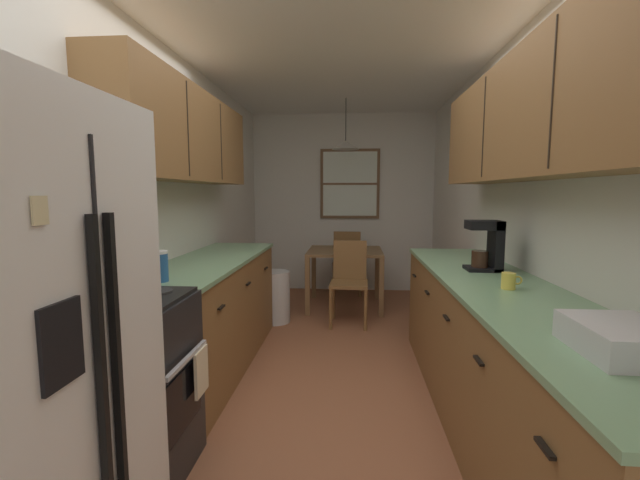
{
  "coord_description": "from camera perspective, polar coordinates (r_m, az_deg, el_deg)",
  "views": [
    {
      "loc": [
        0.13,
        -2.42,
        1.42
      ],
      "look_at": [
        -0.15,
        1.21,
        1.01
      ],
      "focal_mm": 23.14,
      "sensor_mm": 36.0,
      "label": 1
    }
  ],
  "objects": [
    {
      "name": "ground_plane",
      "position": [
        3.7,
        2.08,
        -16.09
      ],
      "size": [
        12.0,
        12.0,
        0.0
      ],
      "primitive_type": "plane",
      "color": "#995B3D"
    },
    {
      "name": "wall_left",
      "position": [
        3.73,
        -19.11,
        3.88
      ],
      "size": [
        0.1,
        9.0,
        2.55
      ],
      "primitive_type": "cube",
      "color": "silver",
      "rests_on": "ground"
    },
    {
      "name": "wall_right",
      "position": [
        3.63,
        24.03,
        3.61
      ],
      "size": [
        0.1,
        9.0,
        2.55
      ],
      "primitive_type": "cube",
      "color": "silver",
      "rests_on": "ground"
    },
    {
      "name": "wall_back",
      "position": [
        6.07,
        3.14,
        5.1
      ],
      "size": [
        4.4,
        0.1,
        2.55
      ],
      "primitive_type": "cube",
      "color": "silver",
      "rests_on": "ground"
    },
    {
      "name": "ceiling_slab",
      "position": [
        3.61,
        2.26,
        25.35
      ],
      "size": [
        4.4,
        9.0,
        0.08
      ],
      "primitive_type": "cube",
      "color": "white"
    },
    {
      "name": "stove_range",
      "position": [
        2.37,
        -25.86,
        -17.86
      ],
      "size": [
        0.66,
        0.58,
        1.1
      ],
      "color": "black",
      "rests_on": "ground"
    },
    {
      "name": "microwave_over_range",
      "position": [
        2.24,
        -29.93,
        11.3
      ],
      "size": [
        0.39,
        0.58,
        0.3
      ],
      "color": "silver"
    },
    {
      "name": "counter_left",
      "position": [
        3.52,
        -14.8,
        -9.75
      ],
      "size": [
        0.64,
        2.09,
        0.9
      ],
      "color": "brown",
      "rests_on": "ground"
    },
    {
      "name": "upper_cabinets_left",
      "position": [
        3.41,
        -18.07,
        13.46
      ],
      "size": [
        0.33,
        2.17,
        0.69
      ],
      "color": "brown"
    },
    {
      "name": "counter_right",
      "position": [
        2.71,
        23.53,
        -15.03
      ],
      "size": [
        0.64,
        3.11,
        0.9
      ],
      "color": "brown",
      "rests_on": "ground"
    },
    {
      "name": "upper_cabinets_right",
      "position": [
        2.57,
        28.41,
        15.15
      ],
      "size": [
        0.33,
        2.79,
        0.69
      ],
      "color": "brown"
    },
    {
      "name": "dining_table",
      "position": [
        5.14,
        3.46,
        -2.58
      ],
      "size": [
        0.91,
        0.87,
        0.72
      ],
      "color": "brown",
      "rests_on": "ground"
    },
    {
      "name": "dining_chair_near",
      "position": [
        4.53,
        4.08,
        -5.26
      ],
      "size": [
        0.42,
        0.42,
        0.9
      ],
      "color": "brown",
      "rests_on": "ground"
    },
    {
      "name": "dining_chair_far",
      "position": [
        5.79,
        3.86,
        -2.68
      ],
      "size": [
        0.44,
        0.44,
        0.9
      ],
      "color": "brown",
      "rests_on": "ground"
    },
    {
      "name": "pendant_light",
      "position": [
        5.11,
        3.57,
        12.97
      ],
      "size": [
        0.33,
        0.33,
        0.6
      ],
      "color": "black"
    },
    {
      "name": "back_window",
      "position": [
        5.99,
        4.15,
        7.74
      ],
      "size": [
        0.85,
        0.05,
        0.99
      ],
      "color": "brown"
    },
    {
      "name": "trash_bin",
      "position": [
        4.62,
        -6.2,
        -7.8
      ],
      "size": [
        0.32,
        0.32,
        0.57
      ],
      "primitive_type": "cylinder",
      "color": "silver",
      "rests_on": "ground"
    },
    {
      "name": "storage_canister",
      "position": [
        2.62,
        -21.36,
        -3.41
      ],
      "size": [
        0.11,
        0.11,
        0.18
      ],
      "color": "#265999",
      "rests_on": "counter_left"
    },
    {
      "name": "dish_towel",
      "position": [
        2.33,
        -16.1,
        -17.07
      ],
      "size": [
        0.02,
        0.16,
        0.24
      ],
      "primitive_type": "cube",
      "color": "beige"
    },
    {
      "name": "coffee_maker",
      "position": [
        3.0,
        22.25,
        -0.59
      ],
      "size": [
        0.22,
        0.18,
        0.34
      ],
      "color": "black",
      "rests_on": "counter_right"
    },
    {
      "name": "mug_by_coffeemaker",
      "position": [
        2.49,
        24.65,
        -5.16
      ],
      "size": [
        0.11,
        0.07,
        0.09
      ],
      "color": "#E5CC4C",
      "rests_on": "counter_right"
    },
    {
      "name": "dish_rack",
      "position": [
        1.7,
        36.35,
        -10.97
      ],
      "size": [
        0.28,
        0.34,
        0.1
      ],
      "primitive_type": "cube",
      "color": "silver",
      "rests_on": "counter_right"
    },
    {
      "name": "table_serving_bowl",
      "position": [
        5.04,
        4.61,
        -1.18
      ],
      "size": [
        0.21,
        0.21,
        0.06
      ],
      "primitive_type": "cylinder",
      "color": "#E0D14C",
      "rests_on": "dining_table"
    }
  ]
}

